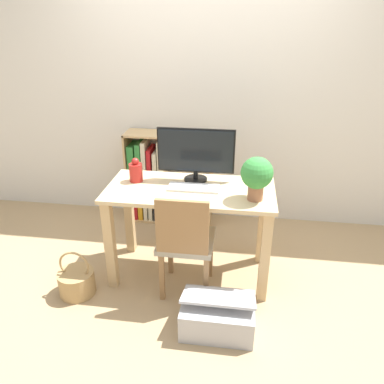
# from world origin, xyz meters

# --- Properties ---
(ground_plane) EXTENTS (10.00, 10.00, 0.00)m
(ground_plane) POSITION_xyz_m (0.00, 0.00, 0.00)
(ground_plane) COLOR tan
(wall_back) EXTENTS (8.00, 0.05, 2.60)m
(wall_back) POSITION_xyz_m (0.00, 1.05, 1.30)
(wall_back) COLOR silver
(wall_back) RESTS_ON ground_plane
(desk) EXTENTS (1.25, 0.60, 0.76)m
(desk) POSITION_xyz_m (0.00, 0.00, 0.60)
(desk) COLOR #D8BC8C
(desk) RESTS_ON ground_plane
(monitor) EXTENTS (0.59, 0.18, 0.41)m
(monitor) POSITION_xyz_m (0.02, 0.16, 0.99)
(monitor) COLOR black
(monitor) RESTS_ON desk
(keyboard) EXTENTS (0.38, 0.15, 0.02)m
(keyboard) POSITION_xyz_m (0.03, 0.00, 0.77)
(keyboard) COLOR silver
(keyboard) RESTS_ON desk
(vase) EXTENTS (0.10, 0.10, 0.19)m
(vase) POSITION_xyz_m (-0.43, 0.08, 0.84)
(vase) COLOR #B2231E
(vase) RESTS_ON desk
(potted_plant) EXTENTS (0.22, 0.22, 0.31)m
(potted_plant) POSITION_xyz_m (0.48, -0.12, 0.94)
(potted_plant) COLOR #9E6647
(potted_plant) RESTS_ON desk
(chair) EXTENTS (0.40, 0.40, 0.84)m
(chair) POSITION_xyz_m (0.00, -0.25, 0.46)
(chair) COLOR #9E937F
(chair) RESTS_ON ground_plane
(bookshelf) EXTENTS (0.84, 0.28, 0.92)m
(bookshelf) POSITION_xyz_m (-0.48, 0.87, 0.44)
(bookshelf) COLOR tan
(bookshelf) RESTS_ON ground_plane
(basket) EXTENTS (0.27, 0.27, 0.37)m
(basket) POSITION_xyz_m (-0.81, -0.38, 0.10)
(basket) COLOR tan
(basket) RESTS_ON ground_plane
(storage_box) EXTENTS (0.49, 0.39, 0.28)m
(storage_box) POSITION_xyz_m (0.27, -0.58, 0.11)
(storage_box) COLOR #B2B2B7
(storage_box) RESTS_ON ground_plane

